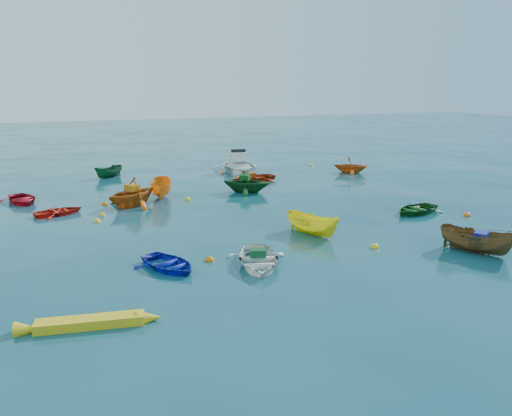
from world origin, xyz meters
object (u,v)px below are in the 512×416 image
object	(u,v)px
dinghy_blue_sw	(169,268)
kayak_yellow	(91,327)
dinghy_white_near	(258,266)
motorboat_white	(239,172)

from	to	relation	value
dinghy_blue_sw	kayak_yellow	world-z (taller)	dinghy_blue_sw
dinghy_blue_sw	dinghy_white_near	world-z (taller)	dinghy_white_near
dinghy_blue_sw	kayak_yellow	distance (m)	4.78
kayak_yellow	motorboat_white	xyz separation A→B (m)	(12.18, 22.77, 0.00)
dinghy_white_near	motorboat_white	distance (m)	20.79
kayak_yellow	motorboat_white	world-z (taller)	motorboat_white
dinghy_blue_sw	dinghy_white_near	bearing A→B (deg)	-39.96
kayak_yellow	motorboat_white	bearing A→B (deg)	-19.68
kayak_yellow	motorboat_white	distance (m)	25.83
kayak_yellow	dinghy_white_near	bearing A→B (deg)	-56.55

